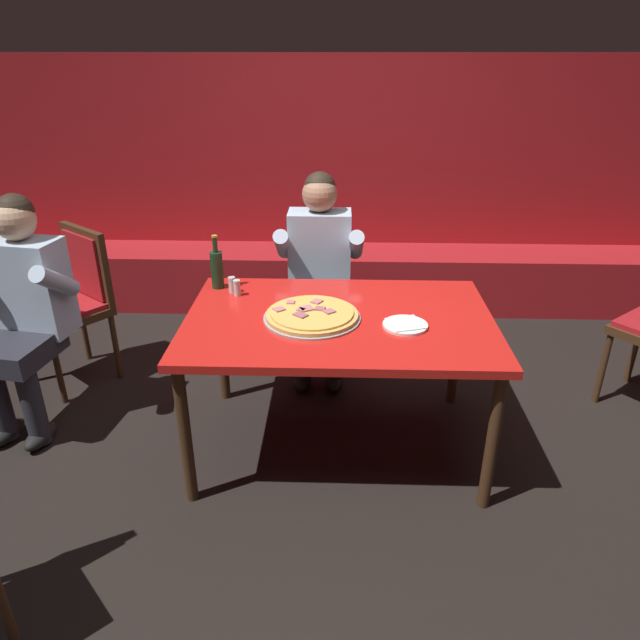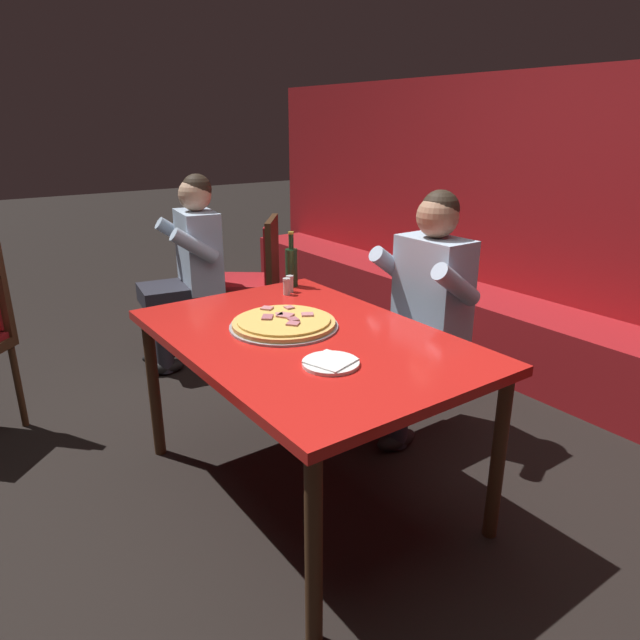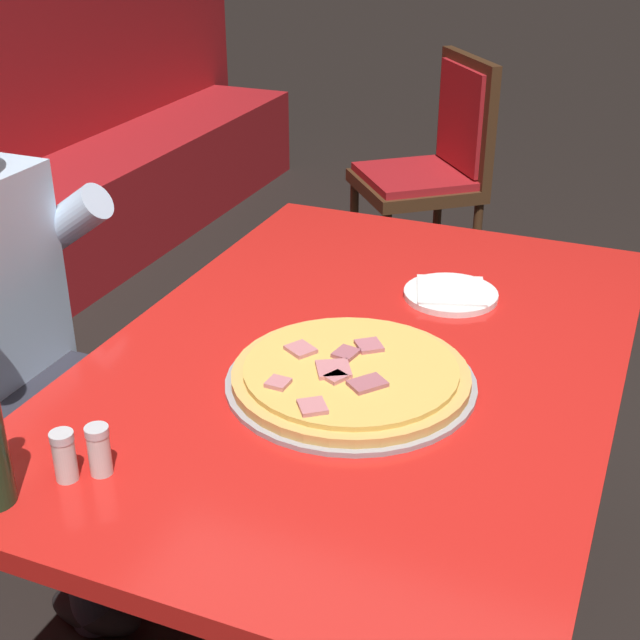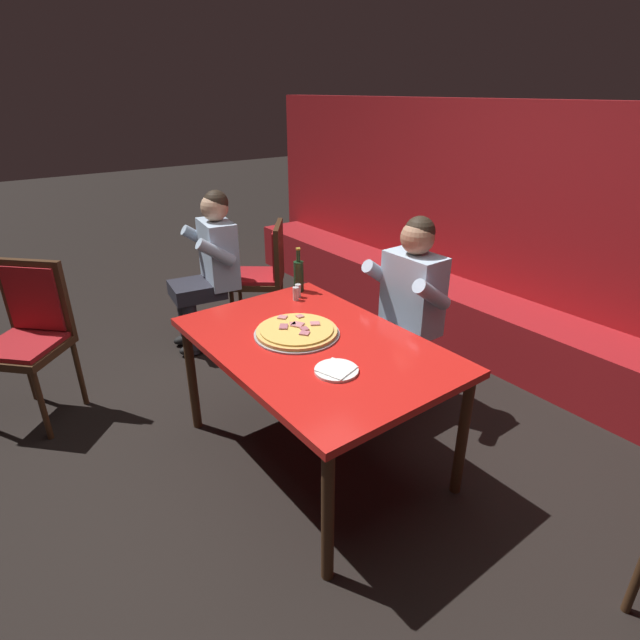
{
  "view_description": "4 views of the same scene",
  "coord_description": "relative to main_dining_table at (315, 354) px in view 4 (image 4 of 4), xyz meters",
  "views": [
    {
      "loc": [
        -0.01,
        -2.49,
        1.92
      ],
      "look_at": [
        -0.09,
        0.03,
        0.72
      ],
      "focal_mm": 32.0,
      "sensor_mm": 36.0,
      "label": 1
    },
    {
      "loc": [
        1.83,
        -1.23,
        1.59
      ],
      "look_at": [
        0.03,
        0.05,
        0.82
      ],
      "focal_mm": 32.0,
      "sensor_mm": 36.0,
      "label": 2
    },
    {
      "loc": [
        -1.46,
        -0.51,
        1.61
      ],
      "look_at": [
        -0.04,
        0.07,
        0.83
      ],
      "focal_mm": 50.0,
      "sensor_mm": 36.0,
      "label": 3
    },
    {
      "loc": [
        1.89,
        -1.38,
        1.97
      ],
      "look_at": [
        -0.14,
        0.14,
        0.79
      ],
      "focal_mm": 28.0,
      "sensor_mm": 36.0,
      "label": 4
    }
  ],
  "objects": [
    {
      "name": "beer_bottle",
      "position": [
        -0.66,
        0.35,
        0.18
      ],
      "size": [
        0.07,
        0.07,
        0.29
      ],
      "color": "#19381E",
      "rests_on": "main_dining_table"
    },
    {
      "name": "dining_chair_near_right",
      "position": [
        -1.44,
        -1.15,
        -0.08
      ],
      "size": [
        0.62,
        0.62,
        1.02
      ],
      "color": "#422816",
      "rests_on": "ground_plane"
    },
    {
      "name": "main_dining_table",
      "position": [
        0.0,
        0.0,
        0.0
      ],
      "size": [
        1.48,
        0.99,
        0.75
      ],
      "color": "#422816",
      "rests_on": "ground_plane"
    },
    {
      "name": "diner_standing_companion",
      "position": [
        -1.65,
        0.18,
        0.02
      ],
      "size": [
        0.57,
        0.58,
        1.27
      ],
      "color": "black",
      "rests_on": "ground_plane"
    },
    {
      "name": "pizza",
      "position": [
        -0.13,
        -0.02,
        0.09
      ],
      "size": [
        0.47,
        0.47,
        0.05
      ],
      "color": "#9E9EA3",
      "rests_on": "main_dining_table"
    },
    {
      "name": "ground_plane",
      "position": [
        0.0,
        0.0,
        -0.68
      ],
      "size": [
        24.0,
        24.0,
        0.0
      ],
      "primitive_type": "plane",
      "color": "black"
    },
    {
      "name": "booth_wall_panel",
      "position": [
        0.0,
        2.18,
        0.27
      ],
      "size": [
        6.8,
        0.16,
        1.9
      ],
      "primitive_type": "cube",
      "color": "#A3191E",
      "rests_on": "ground_plane"
    },
    {
      "name": "plate_white_paper",
      "position": [
        0.31,
        -0.1,
        0.08
      ],
      "size": [
        0.21,
        0.21,
        0.02
      ],
      "color": "white",
      "rests_on": "main_dining_table"
    },
    {
      "name": "booth_bench",
      "position": [
        0.0,
        1.86,
        -0.45
      ],
      "size": [
        6.46,
        0.48,
        0.46
      ],
      "primitive_type": "cube",
      "color": "#A3191E",
      "rests_on": "ground_plane"
    },
    {
      "name": "dining_chair_side_aisle",
      "position": [
        -1.62,
        0.67,
        -0.12
      ],
      "size": [
        0.62,
        0.62,
        0.96
      ],
      "color": "#422816",
      "rests_on": "ground_plane"
    },
    {
      "name": "shaker_black_pepper",
      "position": [
        -0.53,
        0.25,
        0.11
      ],
      "size": [
        0.04,
        0.04,
        0.09
      ],
      "color": "silver",
      "rests_on": "main_dining_table"
    },
    {
      "name": "diner_seated_blue_shirt",
      "position": [
        -0.12,
        0.79,
        0.02
      ],
      "size": [
        0.53,
        0.53,
        1.27
      ],
      "color": "black",
      "rests_on": "ground_plane"
    },
    {
      "name": "shaker_parmesan",
      "position": [
        -0.57,
        0.29,
        0.11
      ],
      "size": [
        0.04,
        0.04,
        0.09
      ],
      "color": "silver",
      "rests_on": "main_dining_table"
    }
  ]
}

